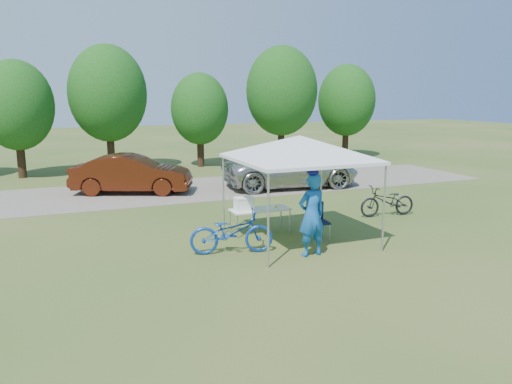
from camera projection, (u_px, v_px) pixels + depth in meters
ground at (298, 242)px, 12.83m from camera, size 100.00×100.00×0.00m
gravel_strip at (207, 188)px, 20.09m from camera, size 24.00×5.00×0.02m
canopy at (300, 139)px, 12.32m from camera, size 4.53×4.53×3.00m
treeline at (165, 98)px, 24.79m from camera, size 24.89×4.28×6.30m
folding_table at (260, 210)px, 13.56m from camera, size 1.62×0.68×0.67m
folding_chair at (317, 217)px, 13.05m from camera, size 0.53×0.55×0.95m
cooler at (244, 204)px, 13.34m from camera, size 0.49×0.34×0.36m
ice_cream_cup at (276, 207)px, 13.66m from camera, size 0.08×0.08×0.06m
cyclist at (312, 215)px, 11.55m from camera, size 0.76×0.54×1.95m
bike_blue at (232, 232)px, 11.81m from camera, size 2.08×1.12×1.04m
bike_dark at (388, 201)px, 15.44m from camera, size 1.87×0.83×0.95m
minivan at (291, 168)px, 20.26m from camera, size 5.75×3.09×1.53m
sedan at (132, 174)px, 18.95m from camera, size 4.71×3.11×1.47m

